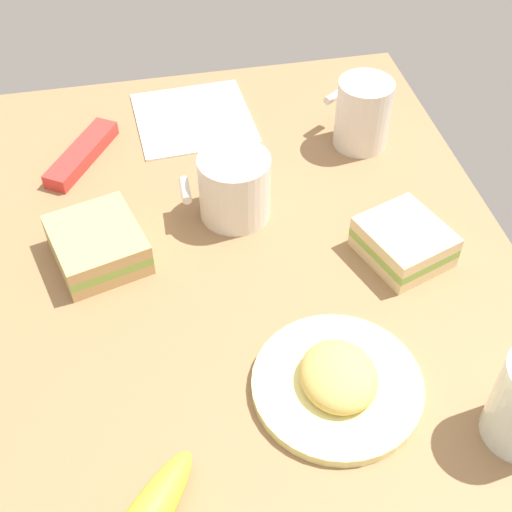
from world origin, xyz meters
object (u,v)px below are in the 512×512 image
Objects in this scene: coffee_mug_milky at (234,186)px; paper_napkin at (194,118)px; coffee_mug_black at (363,113)px; snack_bar at (82,154)px; sandwich_main at (404,242)px; sandwich_side at (98,245)px; plate_of_food at (338,381)px.

paper_napkin is at bearing -173.73° from coffee_mug_milky.
coffee_mug_black is 0.68× the size of snack_bar.
coffee_mug_black is 23.04cm from coffee_mug_milky.
paper_napkin is at bearing -147.75° from sandwich_main.
sandwich_side is (15.65, -37.62, -2.90)cm from coffee_mug_black.
sandwich_main is 0.85× the size of snack_bar.
coffee_mug_milky is 0.67× the size of paper_napkin.
sandwich_side is at bearing -75.26° from coffee_mug_milky.
snack_bar is at bearing -95.81° from coffee_mug_black.
sandwich_main is at bearing 79.15° from sandwich_side.
coffee_mug_black reaches higher than sandwich_side.
sandwich_main is 39.19cm from paper_napkin.
coffee_mug_milky is 0.84× the size of sandwich_side.
sandwich_side is (-6.89, -35.93, 0.00)cm from sandwich_main.
coffee_mug_milky reaches higher than paper_napkin.
plate_of_food is at bearing 11.02° from coffee_mug_milky.
sandwich_side reaches higher than paper_napkin.
plate_of_food is 1.21× the size of snack_bar.
snack_bar is at bearing -175.65° from sandwich_side.
sandwich_main is (22.54, -1.69, -2.90)cm from coffee_mug_black.
sandwich_side reaches higher than plate_of_food.
sandwich_main reaches higher than paper_napkin.
sandwich_main is at bearing -4.29° from coffee_mug_black.
snack_bar is (-15.04, -18.92, -3.52)cm from coffee_mug_milky.
plate_of_food is at bearing -20.52° from coffee_mug_black.
sandwich_main reaches higher than plate_of_food.
snack_bar reaches higher than paper_napkin.
coffee_mug_milky reaches higher than plate_of_food.
paper_napkin is (-10.56, -22.58, -4.95)cm from coffee_mug_black.
coffee_mug_milky is 24.42cm from snack_bar.
plate_of_food is at bearing 44.12° from sandwich_side.
coffee_mug_black is 0.74× the size of sandwich_side.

